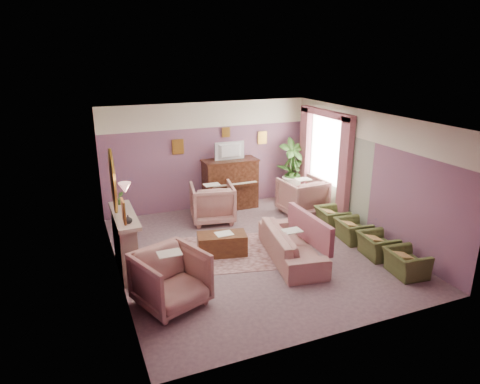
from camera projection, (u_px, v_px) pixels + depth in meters
name	position (u px, v px, depth m)	size (l,w,h in m)	color
floor	(254.00, 251.00, 9.02)	(5.50, 6.00, 0.01)	#795F64
ceiling	(255.00, 118.00, 8.14)	(5.50, 6.00, 0.01)	white
wall_back	(208.00, 156.00, 11.22)	(5.50, 0.02, 2.80)	slate
wall_front	(343.00, 249.00, 5.94)	(5.50, 0.02, 2.80)	slate
wall_left	(113.00, 206.00, 7.59)	(0.02, 6.00, 2.80)	slate
wall_right	(367.00, 174.00, 9.57)	(0.02, 6.00, 2.80)	slate
picture_rail_band	(207.00, 115.00, 10.87)	(5.50, 0.01, 0.65)	#E8E5C5
stripe_panel	(332.00, 173.00, 10.81)	(0.01, 3.00, 2.15)	#A2AD92
fireplace_surround	(125.00, 244.00, 8.09)	(0.30, 1.40, 1.10)	tan
fireplace_inset	(131.00, 250.00, 8.17)	(0.18, 0.72, 0.68)	black
fire_ember	(134.00, 258.00, 8.24)	(0.06, 0.54, 0.10)	orange
mantel_shelf	(124.00, 216.00, 7.92)	(0.40, 1.55, 0.07)	tan
hearth	(138.00, 267.00, 8.33)	(0.55, 1.50, 0.02)	tan
mirror_frame	(113.00, 181.00, 7.66)	(0.04, 0.72, 1.20)	#B88C2F
mirror_glass	(114.00, 181.00, 7.67)	(0.01, 0.60, 1.06)	silver
sconce_shade	(125.00, 188.00, 6.71)	(0.20, 0.20, 0.16)	#FDAF9E
piano	(230.00, 184.00, 11.35)	(1.40, 0.60, 1.30)	#402013
piano_keyshelf	(235.00, 186.00, 11.02)	(1.30, 0.12, 0.06)	#402013
piano_keys	(235.00, 184.00, 11.01)	(1.20, 0.08, 0.02)	beige
piano_top	(230.00, 160.00, 11.14)	(1.45, 0.65, 0.04)	#402013
television	(231.00, 150.00, 11.01)	(0.80, 0.12, 0.48)	black
print_back_left	(178.00, 147.00, 10.79)	(0.30, 0.03, 0.38)	#B88C2F
print_back_right	(262.00, 138.00, 11.62)	(0.26, 0.03, 0.34)	#B88C2F
print_back_mid	(226.00, 132.00, 11.17)	(0.22, 0.03, 0.26)	#B88C2F
print_left_wall	(123.00, 211.00, 6.45)	(0.03, 0.28, 0.36)	#B88C2F
window_blind	(327.00, 147.00, 10.82)	(0.03, 1.40, 1.80)	silver
curtain_left	(345.00, 172.00, 10.11)	(0.16, 0.34, 2.60)	#A15763
curtain_right	(305.00, 155.00, 11.72)	(0.16, 0.34, 2.60)	#A15763
pelmet	(326.00, 113.00, 10.52)	(0.16, 2.20, 0.16)	#A15763
mantel_plant	(120.00, 198.00, 8.36)	(0.16, 0.16, 0.28)	#316021
mantel_vase	(128.00, 219.00, 7.45)	(0.16, 0.16, 0.16)	#E8E5C5
area_rug	(230.00, 252.00, 8.96)	(2.50, 1.80, 0.01)	#986A69
coffee_table	(222.00, 244.00, 8.83)	(1.00, 0.50, 0.45)	#502D17
table_paper	(224.00, 234.00, 8.77)	(0.35, 0.28, 0.01)	white
sofa	(292.00, 239.00, 8.59)	(0.71, 2.13, 0.86)	tan
sofa_throw	(309.00, 228.00, 8.68)	(0.11, 1.62, 0.59)	#A15763
floral_armchair_left	(212.00, 201.00, 10.48)	(1.01, 1.01, 1.06)	tan
floral_armchair_right	(302.00, 195.00, 10.91)	(1.01, 1.01, 1.06)	tan
floral_armchair_front	(171.00, 276.00, 6.97)	(1.01, 1.01, 1.06)	tan
olive_chair_a	(406.00, 259.00, 7.99)	(0.52, 0.73, 0.64)	#4E592A
olive_chair_b	(377.00, 242.00, 8.71)	(0.52, 0.73, 0.64)	#4E592A
olive_chair_c	(353.00, 227.00, 9.43)	(0.52, 0.73, 0.64)	#4E592A
olive_chair_d	(332.00, 215.00, 10.15)	(0.52, 0.73, 0.64)	#4E592A
side_table	(291.00, 189.00, 11.93)	(0.52, 0.52, 0.70)	silver
side_plant_big	(292.00, 171.00, 11.77)	(0.30, 0.30, 0.34)	#316021
side_plant_small	(297.00, 173.00, 11.74)	(0.16, 0.16, 0.28)	#316021
palm_pot	(291.00, 195.00, 12.04)	(0.34, 0.34, 0.34)	#A0654F
palm_plant	(292.00, 164.00, 11.76)	(0.76, 0.76, 1.44)	#316021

